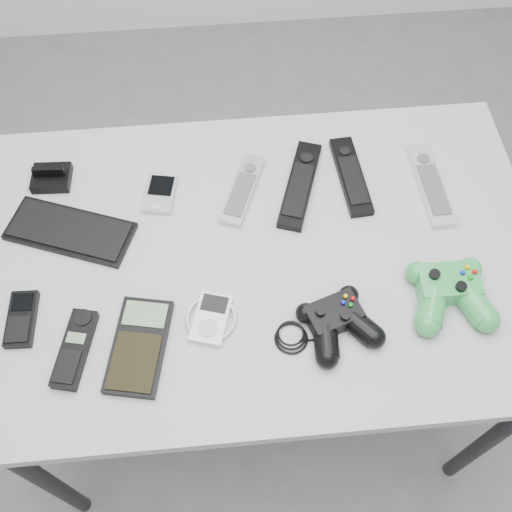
{
  "coord_description": "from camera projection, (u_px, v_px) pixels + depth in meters",
  "views": [
    {
      "loc": [
        -0.07,
        -0.58,
        1.82
      ],
      "look_at": [
        -0.02,
        0.03,
        0.8
      ],
      "focal_mm": 42.0,
      "sensor_mm": 36.0,
      "label": 1
    }
  ],
  "objects": [
    {
      "name": "floor",
      "position": [
        262.0,
        393.0,
        1.87
      ],
      "size": [
        3.5,
        3.5,
        0.0
      ],
      "primitive_type": "plane",
      "color": "slate",
      "rests_on": "ground"
    },
    {
      "name": "remote_black_a",
      "position": [
        300.0,
        185.0,
        1.29
      ],
      "size": [
        0.12,
        0.24,
        0.02
      ],
      "primitive_type": "cube",
      "rotation": [
        0.0,
        0.0,
        -0.33
      ],
      "color": "black",
      "rests_on": "desk"
    },
    {
      "name": "desk",
      "position": [
        260.0,
        270.0,
        1.28
      ],
      "size": [
        1.16,
        0.75,
        0.78
      ],
      "color": "#AAAAAD",
      "rests_on": "floor"
    },
    {
      "name": "controller_black",
      "position": [
        337.0,
        321.0,
        1.12
      ],
      "size": [
        0.27,
        0.22,
        0.05
      ],
      "primitive_type": null,
      "rotation": [
        0.0,
        0.0,
        0.33
      ],
      "color": "black",
      "rests_on": "desk"
    },
    {
      "name": "dock_bracket",
      "position": [
        50.0,
        175.0,
        1.3
      ],
      "size": [
        0.09,
        0.08,
        0.04
      ],
      "primitive_type": "cube",
      "rotation": [
        0.0,
        0.0,
        -0.05
      ],
      "color": "black",
      "rests_on": "desk"
    },
    {
      "name": "remote_silver_a",
      "position": [
        243.0,
        189.0,
        1.29
      ],
      "size": [
        0.11,
        0.19,
        0.02
      ],
      "primitive_type": "cube",
      "rotation": [
        0.0,
        0.0,
        -0.38
      ],
      "color": "#B3B2BA",
      "rests_on": "desk"
    },
    {
      "name": "calculator",
      "position": [
        139.0,
        346.0,
        1.11
      ],
      "size": [
        0.13,
        0.21,
        0.02
      ],
      "primitive_type": "cube",
      "rotation": [
        0.0,
        0.0,
        -0.2
      ],
      "color": "black",
      "rests_on": "desk"
    },
    {
      "name": "mobile_phone",
      "position": [
        21.0,
        319.0,
        1.13
      ],
      "size": [
        0.06,
        0.12,
        0.02
      ],
      "primitive_type": "cube",
      "rotation": [
        0.0,
        0.0,
        -0.04
      ],
      "color": "black",
      "rests_on": "desk"
    },
    {
      "name": "remote_silver_b",
      "position": [
        430.0,
        184.0,
        1.3
      ],
      "size": [
        0.06,
        0.22,
        0.02
      ],
      "primitive_type": "cube",
      "rotation": [
        0.0,
        0.0,
        0.04
      ],
      "color": "silver",
      "rests_on": "desk"
    },
    {
      "name": "remote_black_b",
      "position": [
        351.0,
        176.0,
        1.31
      ],
      "size": [
        0.06,
        0.21,
        0.02
      ],
      "primitive_type": "cube",
      "rotation": [
        0.0,
        0.0,
        0.07
      ],
      "color": "black",
      "rests_on": "desk"
    },
    {
      "name": "pda_keyboard",
      "position": [
        70.0,
        231.0,
        1.24
      ],
      "size": [
        0.28,
        0.19,
        0.02
      ],
      "primitive_type": "cube",
      "rotation": [
        0.0,
        0.0,
        -0.37
      ],
      "color": "black",
      "rests_on": "desk"
    },
    {
      "name": "controller_green",
      "position": [
        450.0,
        291.0,
        1.14
      ],
      "size": [
        0.16,
        0.17,
        0.06
      ],
      "primitive_type": null,
      "rotation": [
        0.0,
        0.0,
        -0.01
      ],
      "color": "#23833D",
      "rests_on": "desk"
    },
    {
      "name": "pda",
      "position": [
        160.0,
        194.0,
        1.29
      ],
      "size": [
        0.08,
        0.11,
        0.02
      ],
      "primitive_type": "cube",
      "rotation": [
        0.0,
        0.0,
        -0.2
      ],
      "color": "#B3B2BA",
      "rests_on": "desk"
    },
    {
      "name": "cordless_handset",
      "position": [
        75.0,
        349.0,
        1.1
      ],
      "size": [
        0.08,
        0.16,
        0.02
      ],
      "primitive_type": "cube",
      "rotation": [
        0.0,
        0.0,
        -0.23
      ],
      "color": "black",
      "rests_on": "desk"
    },
    {
      "name": "mp3_player",
      "position": [
        211.0,
        318.0,
        1.13
      ],
      "size": [
        0.12,
        0.13,
        0.02
      ],
      "primitive_type": "cube",
      "rotation": [
        0.0,
        0.0,
        -0.3
      ],
      "color": "white",
      "rests_on": "desk"
    }
  ]
}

